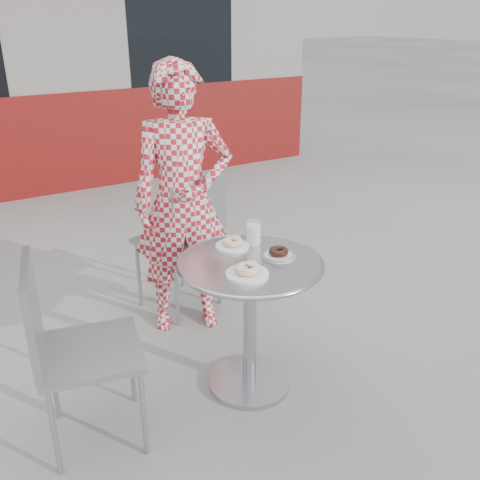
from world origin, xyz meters
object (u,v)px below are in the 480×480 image
plate_checker (279,254)px  milk_cup (254,233)px  chair_left (92,387)px  seated_person (183,202)px  plate_far (233,243)px  plate_near (247,271)px  bistro_table (250,294)px  chair_far (180,267)px

plate_checker → milk_cup: 0.19m
chair_left → seated_person: 1.13m
milk_cup → plate_far: bearing=170.2°
plate_near → milk_cup: (0.20, 0.27, 0.04)m
bistro_table → seated_person: bearing=90.1°
chair_far → seated_person: bearing=58.7°
chair_left → milk_cup: bearing=-70.0°
chair_far → plate_checker: size_ratio=5.50×
seated_person → milk_cup: (0.12, -0.54, -0.02)m
bistro_table → seated_person: (-0.00, 0.70, 0.24)m
chair_far → seated_person: 0.53m
bistro_table → plate_checker: bearing=-9.0°
seated_person → plate_near: (-0.08, -0.81, -0.06)m
bistro_table → chair_far: size_ratio=0.78×
bistro_table → chair_left: chair_left is taller
plate_far → milk_cup: 0.11m
chair_left → seated_person: (0.76, 0.66, 0.50)m
bistro_table → plate_far: (0.01, 0.18, 0.18)m
bistro_table → seated_person: 0.75m
chair_left → plate_far: chair_left is taller
plate_far → seated_person: bearing=91.7°
seated_person → plate_near: seated_person is taller
seated_person → plate_far: (0.02, -0.52, -0.06)m
plate_checker → plate_far: bearing=121.6°
chair_far → bistro_table: bearing=70.1°
bistro_table → chair_left: size_ratio=0.80×
chair_left → milk_cup: chair_left is taller
chair_left → milk_cup: (0.89, 0.12, 0.48)m
bistro_table → milk_cup: (0.12, 0.17, 0.22)m
chair_far → plate_near: (-0.13, -1.00, 0.44)m
bistro_table → plate_checker: plate_checker is taller
chair_far → chair_left: size_ratio=1.02×
chair_far → plate_near: size_ratio=4.69×
chair_far → plate_far: (-0.03, -0.71, 0.43)m
chair_left → plate_near: bearing=-90.4°
plate_near → milk_cup: size_ratio=1.59×
milk_cup → bistro_table: bearing=-126.1°
seated_person → bistro_table: bearing=-71.0°
plate_near → bistro_table: bearing=52.5°
plate_checker → plate_near: bearing=-158.7°
chair_left → plate_near: chair_left is taller
plate_far → plate_checker: 0.24m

